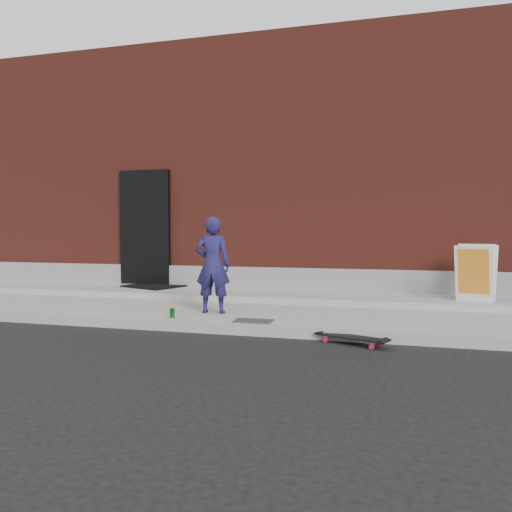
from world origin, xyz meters
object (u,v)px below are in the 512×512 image
(skateboard, at_px, (352,338))
(pizza_sign, at_px, (476,273))
(child, at_px, (213,265))
(soda_can, at_px, (172,313))

(skateboard, bearing_deg, pizza_sign, 53.93)
(child, distance_m, pizza_sign, 4.02)
(skateboard, height_order, soda_can, soda_can)
(pizza_sign, bearing_deg, soda_can, -153.78)
(skateboard, height_order, pizza_sign, pizza_sign)
(child, height_order, soda_can, child)
(child, xyz_separation_m, skateboard, (2.04, -0.83, -0.77))
(skateboard, bearing_deg, soda_can, 173.17)
(skateboard, bearing_deg, child, 157.77)
(pizza_sign, bearing_deg, skateboard, -126.07)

